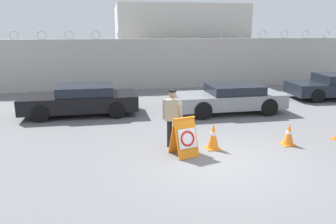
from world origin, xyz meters
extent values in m
plane|color=slate|center=(0.00, 0.00, 0.00)|extent=(90.00, 90.00, 0.00)
cube|color=#ADA8A0|center=(0.00, 11.15, 1.43)|extent=(36.00, 0.30, 2.87)
torus|color=gray|center=(-7.74, 11.15, 3.09)|extent=(0.47, 0.03, 0.47)
torus|color=gray|center=(-6.34, 11.15, 3.09)|extent=(0.47, 0.03, 0.47)
torus|color=gray|center=(-4.93, 11.15, 3.09)|extent=(0.47, 0.03, 0.47)
torus|color=gray|center=(-3.52, 11.15, 3.09)|extent=(0.47, 0.03, 0.47)
torus|color=gray|center=(-2.11, 11.15, 3.09)|extent=(0.47, 0.03, 0.47)
torus|color=gray|center=(-0.70, 11.15, 3.09)|extent=(0.47, 0.03, 0.47)
torus|color=gray|center=(0.70, 11.15, 3.09)|extent=(0.47, 0.03, 0.47)
torus|color=gray|center=(2.11, 11.15, 3.09)|extent=(0.47, 0.03, 0.47)
torus|color=gray|center=(3.52, 11.15, 3.09)|extent=(0.47, 0.03, 0.47)
torus|color=gray|center=(4.93, 11.15, 3.09)|extent=(0.47, 0.03, 0.47)
torus|color=gray|center=(6.34, 11.15, 3.09)|extent=(0.47, 0.03, 0.47)
torus|color=gray|center=(7.74, 11.15, 3.09)|extent=(0.47, 0.03, 0.47)
torus|color=gray|center=(9.15, 11.15, 3.09)|extent=(0.47, 0.03, 0.47)
torus|color=gray|center=(10.56, 11.15, 3.09)|extent=(0.47, 0.03, 0.47)
cube|color=beige|center=(2.04, 16.60, 2.49)|extent=(8.54, 7.77, 4.98)
cube|color=orange|center=(-0.85, 0.51, 0.52)|extent=(0.71, 0.52, 1.05)
cube|color=orange|center=(-0.95, 0.82, 0.52)|extent=(0.71, 0.52, 1.05)
cube|color=orange|center=(-0.90, 0.66, 1.06)|extent=(0.66, 0.25, 0.05)
cube|color=white|center=(-0.84, 0.48, 0.54)|extent=(0.57, 0.33, 0.52)
torus|color=red|center=(-0.84, 0.46, 0.54)|extent=(0.46, 0.30, 0.43)
cylinder|color=black|center=(-1.18, 1.36, 0.41)|extent=(0.15, 0.15, 0.82)
cylinder|color=black|center=(-1.01, 1.28, 0.41)|extent=(0.15, 0.15, 0.82)
cube|color=gray|center=(-1.09, 1.32, 1.14)|extent=(0.48, 0.39, 0.63)
sphere|color=#936B4C|center=(-1.09, 1.32, 1.60)|extent=(0.22, 0.22, 0.22)
cylinder|color=gray|center=(-1.33, 1.44, 1.15)|extent=(0.09, 0.09, 0.60)
cylinder|color=gray|center=(-0.90, 1.11, 1.12)|extent=(0.23, 0.34, 0.58)
cylinder|color=black|center=(-1.09, 1.32, 1.72)|extent=(0.23, 0.23, 0.05)
cube|color=orange|center=(2.41, 0.88, 0.01)|extent=(0.38, 0.38, 0.03)
cone|color=orange|center=(2.41, 0.88, 0.36)|extent=(0.32, 0.32, 0.66)
cylinder|color=white|center=(2.41, 0.88, 0.39)|extent=(0.16, 0.16, 0.09)
cube|color=orange|center=(0.05, 0.97, 0.01)|extent=(0.40, 0.40, 0.03)
cone|color=orange|center=(0.05, 0.97, 0.42)|extent=(0.34, 0.34, 0.78)
cylinder|color=white|center=(0.05, 0.97, 0.46)|extent=(0.17, 0.17, 0.11)
cylinder|color=black|center=(-5.48, 4.81, 0.33)|extent=(0.66, 0.21, 0.66)
cylinder|color=black|center=(-5.51, 6.54, 0.33)|extent=(0.66, 0.21, 0.66)
cylinder|color=black|center=(-2.65, 4.86, 0.33)|extent=(0.66, 0.21, 0.66)
cylinder|color=black|center=(-2.67, 6.59, 0.33)|extent=(0.66, 0.21, 0.66)
cube|color=black|center=(-4.08, 5.70, 0.53)|extent=(4.60, 1.92, 0.61)
cube|color=black|center=(-3.85, 5.70, 1.02)|extent=(2.22, 1.70, 0.37)
cylinder|color=black|center=(0.64, 4.09, 0.36)|extent=(0.72, 0.22, 0.71)
cylinder|color=black|center=(0.61, 5.80, 0.36)|extent=(0.72, 0.22, 0.71)
cylinder|color=black|center=(3.42, 4.15, 0.36)|extent=(0.72, 0.22, 0.71)
cylinder|color=black|center=(3.38, 5.87, 0.36)|extent=(0.72, 0.22, 0.71)
cube|color=gray|center=(2.01, 4.98, 0.54)|extent=(4.52, 1.92, 0.58)
cube|color=black|center=(2.24, 4.98, 1.00)|extent=(2.19, 1.69, 0.35)
cylinder|color=black|center=(6.81, 5.94, 0.34)|extent=(0.68, 0.24, 0.67)
cylinder|color=black|center=(6.91, 7.68, 0.34)|extent=(0.68, 0.24, 0.67)
cube|color=black|center=(8.25, 6.72, 0.53)|extent=(4.62, 2.13, 0.59)
camera|label=1|loc=(-2.86, -7.75, 3.46)|focal=35.00mm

